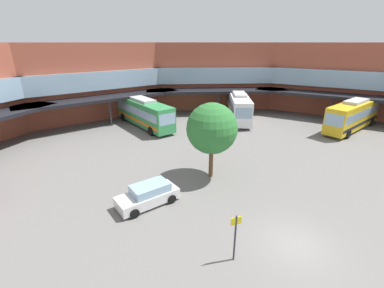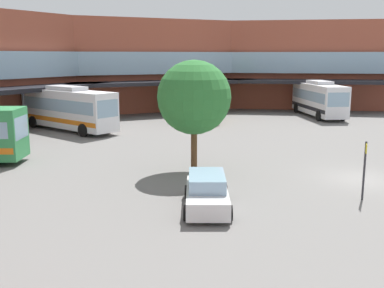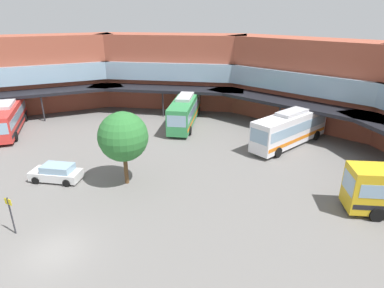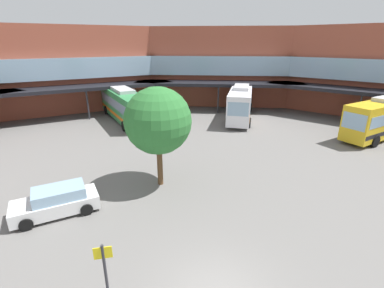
# 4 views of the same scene
# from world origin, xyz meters

# --- Properties ---
(station_building) EXTENTS (78.91, 47.31, 10.88)m
(station_building) POSITION_xyz_m (0.00, 20.36, 5.47)
(station_building) COLOR #9E4C38
(station_building) RESTS_ON ground
(bus_0) EXTENTS (6.71, 11.22, 4.00)m
(bus_0) POSITION_xyz_m (10.02, 24.32, 2.02)
(bus_0) COLOR white
(bus_0) RESTS_ON ground
(bus_2) EXTENTS (6.05, 12.47, 3.86)m
(bus_2) POSITION_xyz_m (-3.87, 26.02, 1.95)
(bus_2) COLOR #338C4C
(bus_2) RESTS_ON ground
(parked_car) EXTENTS (4.73, 2.95, 1.53)m
(parked_car) POSITION_xyz_m (-7.09, 6.96, 0.74)
(parked_car) COLOR silver
(parked_car) RESTS_ON ground
(plaza_tree) EXTENTS (4.20, 4.20, 6.47)m
(plaza_tree) POSITION_xyz_m (-1.20, 9.25, 4.35)
(plaza_tree) COLOR brown
(plaza_tree) RESTS_ON ground
(stop_sign_post) EXTENTS (0.60, 0.10, 2.81)m
(stop_sign_post) POSITION_xyz_m (-3.86, 0.22, 1.70)
(stop_sign_post) COLOR #2D2D33
(stop_sign_post) RESTS_ON ground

